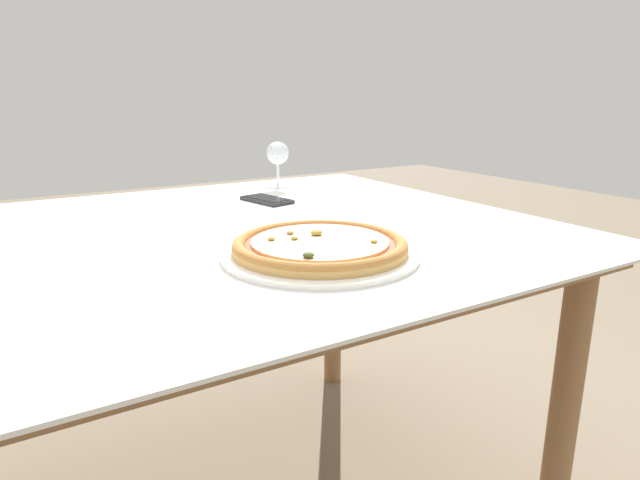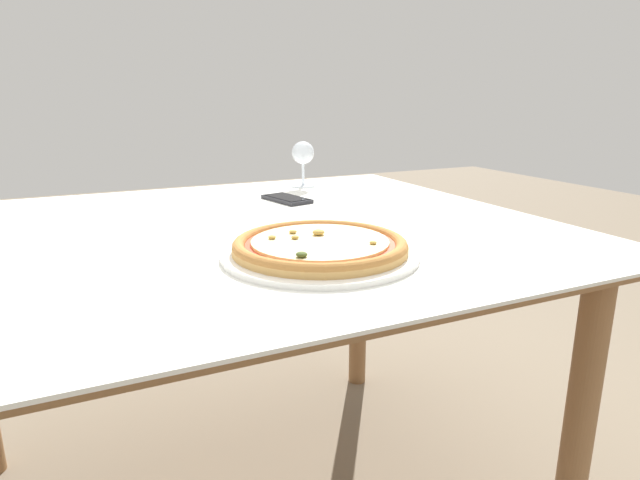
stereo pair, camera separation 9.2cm
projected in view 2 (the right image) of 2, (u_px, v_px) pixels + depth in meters
dining_table at (230, 263)px, 1.14m from camera, size 1.36×1.12×0.73m
pizza_plate at (320, 247)px, 0.92m from camera, size 0.34×0.34×0.04m
wine_glass_far_left at (303, 155)px, 1.61m from camera, size 0.08×0.08×0.14m
cell_phone at (287, 199)px, 1.41m from camera, size 0.10×0.16×0.01m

